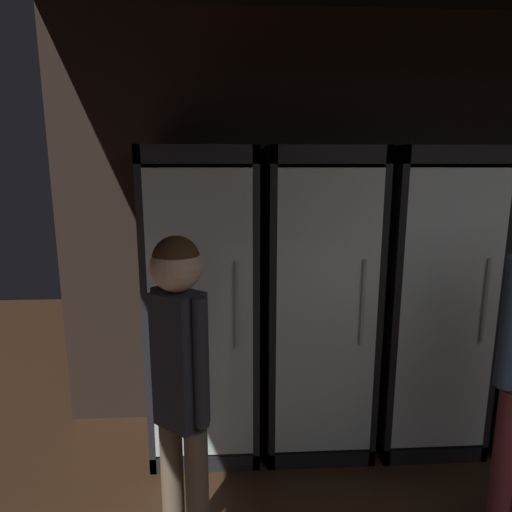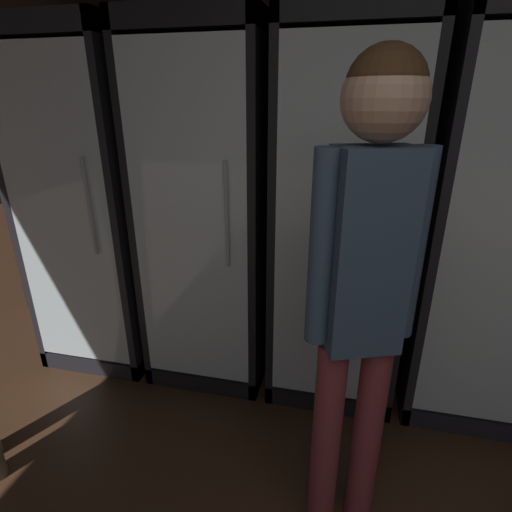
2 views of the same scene
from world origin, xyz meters
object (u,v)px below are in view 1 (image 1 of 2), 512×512
object	(u,v)px
shopper_far	(180,376)
cooler_left	(316,304)
cooler_center	(423,302)
cooler_far_left	(205,305)

from	to	relation	value
shopper_far	cooler_left	bearing A→B (deg)	53.27
shopper_far	cooler_center	bearing A→B (deg)	34.62
cooler_far_left	cooler_center	size ratio (longest dim) A/B	1.00
cooler_far_left	cooler_center	distance (m)	1.43
cooler_left	cooler_far_left	bearing A→B (deg)	179.95
cooler_left	shopper_far	world-z (taller)	cooler_left
cooler_far_left	cooler_left	world-z (taller)	same
cooler_far_left	shopper_far	bearing A→B (deg)	-92.38
cooler_left	cooler_center	xyz separation A→B (m)	(0.71, 0.00, -0.00)
cooler_far_left	cooler_left	size ratio (longest dim) A/B	1.00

